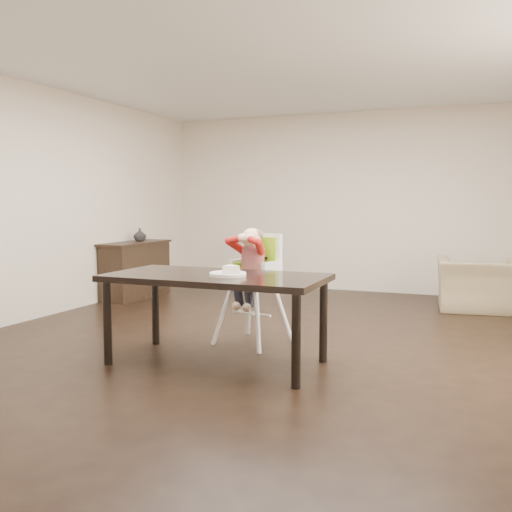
{
  "coord_description": "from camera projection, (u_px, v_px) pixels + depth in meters",
  "views": [
    {
      "loc": [
        1.82,
        -5.08,
        1.34
      ],
      "look_at": [
        -0.08,
        -0.38,
        0.87
      ],
      "focal_mm": 40.0,
      "sensor_mm": 36.0,
      "label": 1
    }
  ],
  "objects": [
    {
      "name": "ground",
      "position": [
        279.0,
        342.0,
        5.5
      ],
      "size": [
        7.0,
        7.0,
        0.0
      ],
      "primitive_type": "plane",
      "color": "black",
      "rests_on": "ground"
    },
    {
      "name": "room_walls",
      "position": [
        280.0,
        148.0,
        5.32
      ],
      "size": [
        6.02,
        7.02,
        2.71
      ],
      "color": "beige",
      "rests_on": "ground"
    },
    {
      "name": "dining_table",
      "position": [
        216.0,
        284.0,
        4.72
      ],
      "size": [
        1.8,
        0.9,
        0.75
      ],
      "color": "black",
      "rests_on": "ground"
    },
    {
      "name": "high_chair",
      "position": [
        254.0,
        262.0,
        5.42
      ],
      "size": [
        0.56,
        0.56,
        1.1
      ],
      "rotation": [
        0.0,
        0.0,
        -0.25
      ],
      "color": "white",
      "rests_on": "ground"
    },
    {
      "name": "plate",
      "position": [
        229.0,
        272.0,
        4.61
      ],
      "size": [
        0.33,
        0.33,
        0.09
      ],
      "rotation": [
        0.0,
        0.0,
        0.09
      ],
      "color": "white",
      "rests_on": "dining_table"
    },
    {
      "name": "armchair",
      "position": [
        480.0,
        276.0,
        7.07
      ],
      "size": [
        1.06,
        0.75,
        0.87
      ],
      "primitive_type": "imported",
      "rotation": [
        0.0,
        0.0,
        3.25
      ],
      "color": "#95845F",
      "rests_on": "ground"
    },
    {
      "name": "sideboard",
      "position": [
        136.0,
        269.0,
        8.09
      ],
      "size": [
        0.44,
        1.26,
        0.79
      ],
      "color": "black",
      "rests_on": "ground"
    },
    {
      "name": "vase",
      "position": [
        140.0,
        235.0,
        8.15
      ],
      "size": [
        0.19,
        0.2,
        0.18
      ],
      "primitive_type": "imported",
      "rotation": [
        0.0,
        0.0,
        0.05
      ],
      "color": "#99999E",
      "rests_on": "sideboard"
    }
  ]
}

